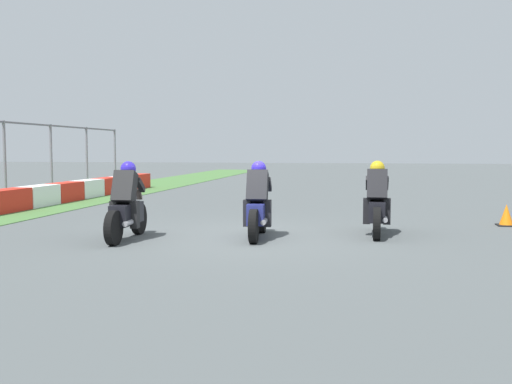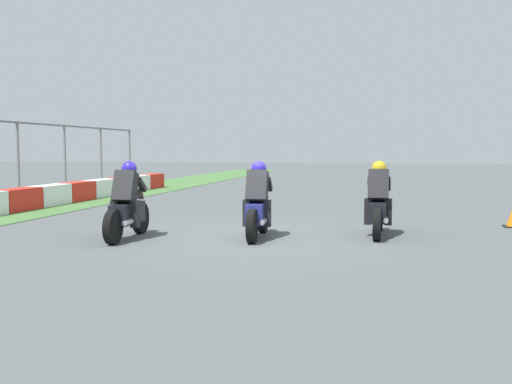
{
  "view_description": "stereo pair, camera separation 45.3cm",
  "coord_description": "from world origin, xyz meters",
  "px_view_note": "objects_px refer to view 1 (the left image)",
  "views": [
    {
      "loc": [
        -11.15,
        -2.05,
        1.75
      ],
      "look_at": [
        -0.02,
        -0.1,
        0.9
      ],
      "focal_mm": 40.39,
      "sensor_mm": 36.0,
      "label": 1
    },
    {
      "loc": [
        -11.06,
        -2.5,
        1.75
      ],
      "look_at": [
        -0.02,
        -0.1,
        0.9
      ],
      "focal_mm": 40.39,
      "sensor_mm": 36.0,
      "label": 2
    }
  ],
  "objects_px": {
    "rider_lane_b": "(258,206)",
    "traffic_cone": "(506,216)",
    "rider_lane_a": "(377,204)",
    "rider_lane_c": "(127,207)"
  },
  "relations": [
    {
      "from": "rider_lane_a",
      "to": "rider_lane_c",
      "type": "height_order",
      "value": "same"
    },
    {
      "from": "rider_lane_c",
      "to": "traffic_cone",
      "type": "height_order",
      "value": "rider_lane_c"
    },
    {
      "from": "rider_lane_b",
      "to": "traffic_cone",
      "type": "distance_m",
      "value": 5.92
    },
    {
      "from": "traffic_cone",
      "to": "rider_lane_c",
      "type": "bearing_deg",
      "value": 113.42
    },
    {
      "from": "rider_lane_c",
      "to": "traffic_cone",
      "type": "distance_m",
      "value": 8.42
    },
    {
      "from": "rider_lane_c",
      "to": "rider_lane_b",
      "type": "bearing_deg",
      "value": -77.89
    },
    {
      "from": "rider_lane_a",
      "to": "traffic_cone",
      "type": "distance_m",
      "value": 3.54
    },
    {
      "from": "rider_lane_b",
      "to": "traffic_cone",
      "type": "relative_size",
      "value": 4.13
    },
    {
      "from": "rider_lane_a",
      "to": "rider_lane_b",
      "type": "xyz_separation_m",
      "value": [
        -0.78,
        2.31,
        0.0
      ]
    },
    {
      "from": "rider_lane_b",
      "to": "traffic_cone",
      "type": "bearing_deg",
      "value": -66.09
    }
  ]
}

